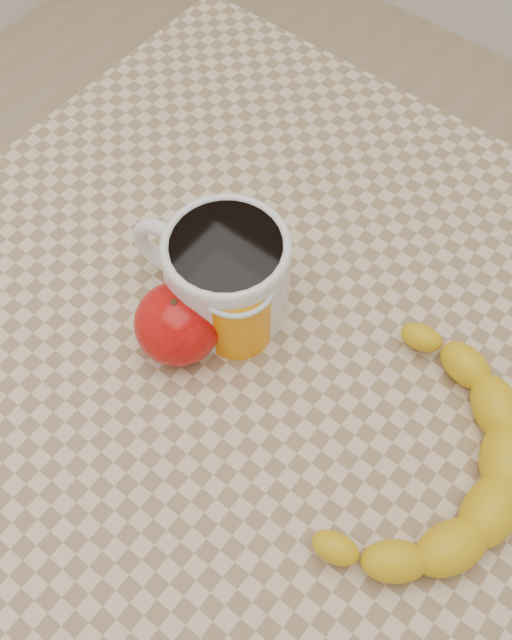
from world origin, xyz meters
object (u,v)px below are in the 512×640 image
Objects in this scene: coffee_mug at (224,271)px; banana at (428,460)px; table at (256,367)px; orange_juice_glass at (237,306)px; apple at (178,323)px.

banana is at bearing -6.25° from coffee_mug.
table is 4.33× the size of coffee_mug.
orange_juice_glass is (0.03, -0.02, -0.01)m from coffee_mug.
apple is 0.27m from banana.
orange_juice_glass is at bearing -31.60° from coffee_mug.
coffee_mug is at bearing 148.40° from orange_juice_glass.
apple is (-0.05, -0.06, 0.13)m from table.
orange_juice_glass is 0.29× the size of banana.
coffee_mug reaches higher than table.
coffee_mug is 0.04m from orange_juice_glass.
apple reaches higher than table.
coffee_mug is 2.04× the size of orange_juice_glass.
banana is (0.22, -0.02, 0.11)m from table.
apple is at bearing -93.82° from coffee_mug.
coffee_mug is at bearing 86.18° from apple.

